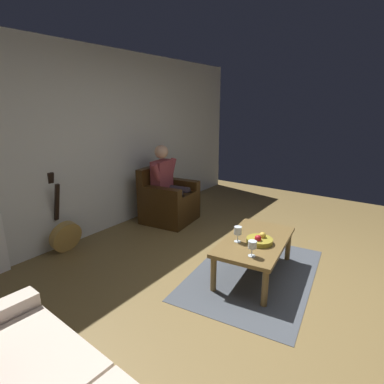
% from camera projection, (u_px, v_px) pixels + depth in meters
% --- Properties ---
extents(ground_plane, '(7.20, 7.20, 0.00)m').
position_uv_depth(ground_plane, '(292.00, 287.00, 3.16)').
color(ground_plane, brown).
extents(wall_back, '(6.40, 0.06, 2.56)m').
position_uv_depth(wall_back, '(103.00, 143.00, 4.38)').
color(wall_back, silver).
rests_on(wall_back, ground).
extents(rug, '(1.95, 1.43, 0.01)m').
position_uv_depth(rug, '(253.00, 273.00, 3.42)').
color(rug, '#454A51').
rests_on(rug, ground).
extents(armchair, '(0.83, 0.82, 0.87)m').
position_uv_depth(armchair, '(168.00, 202.00, 4.91)').
color(armchair, '#36220D').
rests_on(armchair, ground).
extents(person_seated, '(0.65, 0.60, 1.21)m').
position_uv_depth(person_seated, '(168.00, 181.00, 4.81)').
color(person_seated, '#933C42').
rests_on(person_seated, ground).
extents(coffee_table, '(1.18, 0.75, 0.41)m').
position_uv_depth(coffee_table, '(255.00, 244.00, 3.32)').
color(coffee_table, brown).
rests_on(coffee_table, ground).
extents(guitar, '(0.40, 0.31, 1.01)m').
position_uv_depth(guitar, '(65.00, 234.00, 3.88)').
color(guitar, '#A98440').
rests_on(guitar, ground).
extents(wine_glass_near, '(0.08, 0.08, 0.16)m').
position_uv_depth(wine_glass_near, '(252.00, 246.00, 2.91)').
color(wine_glass_near, silver).
rests_on(wine_glass_near, coffee_table).
extents(wine_glass_far, '(0.08, 0.08, 0.17)m').
position_uv_depth(wine_glass_far, '(238.00, 231.00, 3.22)').
color(wine_glass_far, silver).
rests_on(wine_glass_far, coffee_table).
extents(fruit_bowl, '(0.27, 0.27, 0.11)m').
position_uv_depth(fruit_bowl, '(260.00, 240.00, 3.21)').
color(fruit_bowl, olive).
rests_on(fruit_bowl, coffee_table).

